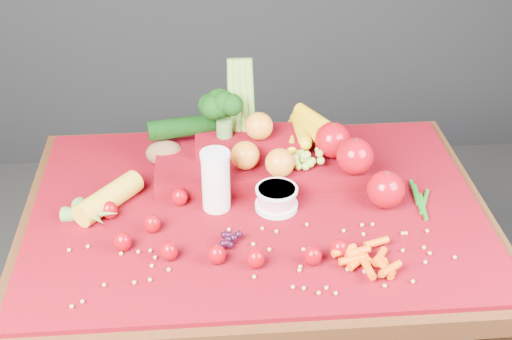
{
  "coord_description": "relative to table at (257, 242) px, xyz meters",
  "views": [
    {
      "loc": [
        -0.11,
        -1.37,
        1.73
      ],
      "look_at": [
        0.0,
        0.02,
        0.85
      ],
      "focal_mm": 50.0,
      "sensor_mm": 36.0,
      "label": 1
    }
  ],
  "objects": [
    {
      "name": "yogurt_bowl",
      "position": [
        0.05,
        -0.01,
        0.14
      ],
      "size": [
        0.1,
        0.1,
        0.05
      ],
      "rotation": [
        0.0,
        0.0,
        -0.18
      ],
      "color": "silver",
      "rests_on": "red_cloth"
    },
    {
      "name": "table",
      "position": [
        0.0,
        0.0,
        0.0
      ],
      "size": [
        1.1,
        0.8,
        0.75
      ],
      "color": "#331C0B",
      "rests_on": "ground"
    },
    {
      "name": "dark_grape_cluster",
      "position": [
        -0.07,
        -0.14,
        0.12
      ],
      "size": [
        0.06,
        0.05,
        0.03
      ],
      "primitive_type": null,
      "color": "black",
      "rests_on": "red_cloth"
    },
    {
      "name": "soybean_scatter",
      "position": [
        0.0,
        -0.2,
        0.11
      ],
      "size": [
        0.84,
        0.24,
        0.01
      ],
      "primitive_type": null,
      "color": "#B8814F",
      "rests_on": "red_cloth"
    },
    {
      "name": "potato",
      "position": [
        -0.22,
        0.21,
        0.14
      ],
      "size": [
        0.1,
        0.07,
        0.07
      ],
      "primitive_type": "ellipsoid",
      "color": "brown",
      "rests_on": "red_cloth"
    },
    {
      "name": "milk_glass",
      "position": [
        -0.09,
        0.0,
        0.19
      ],
      "size": [
        0.07,
        0.07,
        0.15
      ],
      "rotation": [
        0.0,
        0.0,
        0.24
      ],
      "color": "silver",
      "rests_on": "red_cloth"
    },
    {
      "name": "strawberry_scatter",
      "position": [
        -0.12,
        -0.14,
        0.13
      ],
      "size": [
        0.54,
        0.28,
        0.05
      ],
      "color": "#910008",
      "rests_on": "red_cloth"
    },
    {
      "name": "produce_mound",
      "position": [
        0.05,
        0.15,
        0.17
      ],
      "size": [
        0.61,
        0.36,
        0.27
      ],
      "color": "#69030E",
      "rests_on": "red_cloth"
    },
    {
      "name": "baby_carrot_pile",
      "position": [
        0.21,
        -0.22,
        0.12
      ],
      "size": [
        0.17,
        0.17,
        0.03
      ],
      "primitive_type": null,
      "color": "#DE4D07",
      "rests_on": "red_cloth"
    },
    {
      "name": "corn_ear",
      "position": [
        -0.37,
        -0.01,
        0.13
      ],
      "size": [
        0.25,
        0.26,
        0.06
      ],
      "rotation": [
        0.0,
        0.0,
        0.89
      ],
      "color": "gold",
      "rests_on": "red_cloth"
    },
    {
      "name": "red_cloth",
      "position": [
        0.0,
        0.0,
        0.1
      ],
      "size": [
        1.05,
        0.75,
        0.01
      ],
      "primitive_type": "cube",
      "color": "#69030E",
      "rests_on": "table"
    },
    {
      "name": "green_bean_pile",
      "position": [
        0.38,
        -0.01,
        0.11
      ],
      "size": [
        0.14,
        0.12,
        0.01
      ],
      "primitive_type": null,
      "color": "#166016",
      "rests_on": "red_cloth"
    }
  ]
}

